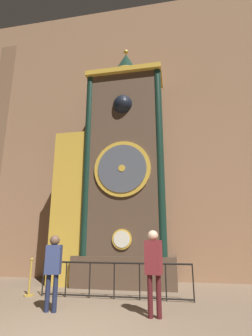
% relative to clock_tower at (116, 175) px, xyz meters
% --- Properties ---
extents(cathedral_back_wall, '(24.00, 0.32, 13.07)m').
position_rel_clock_tower_xyz_m(cathedral_back_wall, '(0.14, 1.37, 2.58)').
color(cathedral_back_wall, '#936B4C').
rests_on(cathedral_back_wall, ground_plane).
extents(clock_tower, '(4.47, 1.82, 9.54)m').
position_rel_clock_tower_xyz_m(clock_tower, '(0.00, 0.00, 0.00)').
color(clock_tower, brown).
rests_on(clock_tower, ground_plane).
extents(railing_fence, '(4.26, 0.05, 0.94)m').
position_rel_clock_tower_xyz_m(railing_fence, '(0.44, -1.98, -3.42)').
color(railing_fence, black).
rests_on(railing_fence, ground_plane).
extents(visitor_near, '(0.37, 0.27, 1.65)m').
position_rel_clock_tower_xyz_m(visitor_near, '(-0.65, -3.52, -2.94)').
color(visitor_near, '#1B213A').
rests_on(visitor_near, ground_plane).
extents(visitor_far, '(0.38, 0.30, 1.76)m').
position_rel_clock_tower_xyz_m(visitor_far, '(1.67, -3.54, -2.88)').
color(visitor_far, '#461518').
rests_on(visitor_far, ground_plane).
extents(stanchion_post, '(0.28, 0.28, 1.03)m').
position_rel_clock_tower_xyz_m(stanchion_post, '(-2.04, -2.06, -3.61)').
color(stanchion_post, '#B28E33').
rests_on(stanchion_post, ground_plane).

